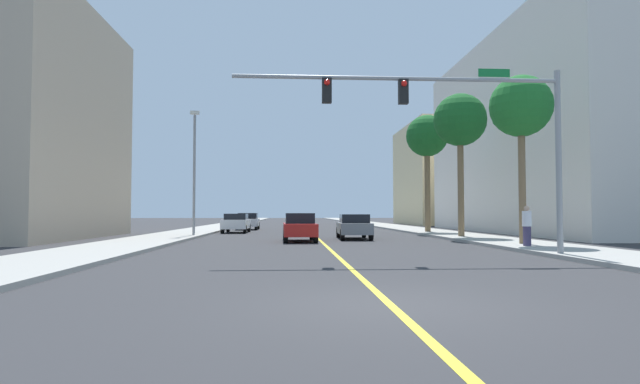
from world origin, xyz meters
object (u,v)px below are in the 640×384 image
at_px(car_white, 236,223).
at_px(palm_mid, 460,122).
at_px(palm_far, 427,138).
at_px(car_gray, 354,226).
at_px(pedestrian, 527,226).
at_px(traffic_signal_mast, 457,115).
at_px(palm_near, 521,108).
at_px(street_lamp, 194,166).
at_px(car_silver, 248,221).
at_px(car_red, 300,227).

bearing_deg(car_white, palm_mid, 146.67).
relative_size(palm_mid, palm_far, 0.98).
relative_size(car_gray, pedestrian, 2.69).
distance_m(traffic_signal_mast, palm_near, 7.23).
bearing_deg(car_gray, street_lamp, 166.61).
distance_m(traffic_signal_mast, car_white, 24.63).
bearing_deg(car_silver, palm_near, 121.12).
relative_size(palm_near, pedestrian, 4.53).
distance_m(car_red, car_white, 12.85).
bearing_deg(car_red, pedestrian, -35.71).
bearing_deg(palm_near, traffic_signal_mast, -131.77).
relative_size(traffic_signal_mast, palm_near, 1.48).
relative_size(traffic_signal_mast, street_lamp, 1.45).
bearing_deg(palm_near, street_lamp, 149.14).
bearing_deg(car_silver, car_white, 87.67).
xyz_separation_m(street_lamp, car_white, (1.88, 7.12, -3.69)).
relative_size(palm_near, car_red, 1.82).
xyz_separation_m(palm_mid, pedestrian, (-0.22, -8.76, -5.98)).
bearing_deg(pedestrian, traffic_signal_mast, 156.35).
xyz_separation_m(street_lamp, palm_mid, (16.11, -2.53, 2.51)).
relative_size(palm_far, car_red, 2.06).
bearing_deg(traffic_signal_mast, car_silver, 108.03).
distance_m(street_lamp, car_white, 8.24).
relative_size(palm_near, car_silver, 1.89).
xyz_separation_m(traffic_signal_mast, car_silver, (-9.48, 29.12, -4.11)).
bearing_deg(pedestrian, palm_near, 4.75).
bearing_deg(palm_far, palm_mid, -90.07).
bearing_deg(car_gray, palm_far, 50.80).
xyz_separation_m(palm_near, palm_far, (-0.29, 14.56, 0.81)).
bearing_deg(car_gray, car_silver, 116.04).
bearing_deg(car_gray, car_red, -143.24).
relative_size(palm_mid, car_silver, 2.11).
height_order(palm_far, car_silver, palm_far).
xyz_separation_m(car_gray, pedestrian, (6.19, -8.65, 0.23)).
relative_size(street_lamp, pedestrian, 4.63).
bearing_deg(car_silver, car_red, 103.13).
bearing_deg(traffic_signal_mast, car_gray, 99.02).
distance_m(traffic_signal_mast, pedestrian, 6.89).
height_order(car_red, car_silver, car_red).
distance_m(palm_mid, car_silver, 22.49).
xyz_separation_m(car_red, car_white, (-4.62, 11.99, -0.01)).
distance_m(street_lamp, palm_far, 17.01).
xyz_separation_m(car_silver, pedestrian, (13.69, -25.31, 0.21)).
relative_size(palm_far, car_gray, 1.91).
xyz_separation_m(street_lamp, pedestrian, (15.89, -11.28, -3.47)).
distance_m(palm_far, car_white, 15.76).
bearing_deg(street_lamp, car_white, 75.22).
xyz_separation_m(palm_mid, car_gray, (-6.41, -0.11, -6.22)).
bearing_deg(car_red, car_silver, 101.44).
xyz_separation_m(street_lamp, car_silver, (2.20, 14.02, -3.69)).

